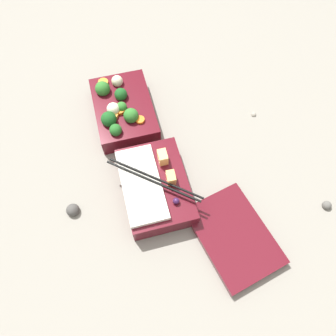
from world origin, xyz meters
The scene contains 7 objects.
ground_plane centered at (0.00, 0.00, 0.00)m, with size 3.00×3.00×0.00m, color gray.
bento_tray_vegetable centered at (-0.11, -0.03, 0.03)m, with size 0.21×0.15×0.08m.
bento_tray_rice centered at (0.12, 0.00, 0.03)m, with size 0.21×0.18×0.08m.
bento_lid centered at (0.27, 0.14, 0.01)m, with size 0.21×0.14×0.02m, color #510F19.
pebble_0 centered at (0.25, 0.38, 0.01)m, with size 0.02×0.02×0.02m, color #595651.
pebble_1 centered at (-0.03, 0.31, 0.00)m, with size 0.01×0.01×0.01m, color gray.
pebble_2 centered at (0.12, -0.19, 0.01)m, with size 0.03×0.03×0.03m, color #474442.
Camera 1 is at (0.43, -0.04, 0.71)m, focal length 35.00 mm.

